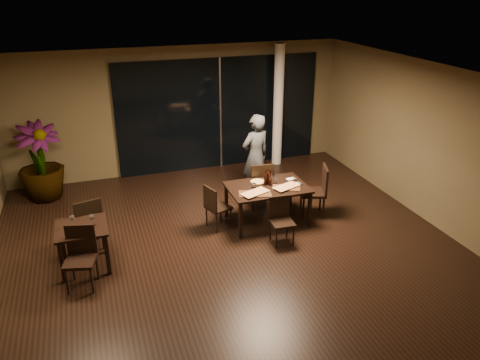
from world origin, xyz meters
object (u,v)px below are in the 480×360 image
potted_plant (40,162)px  bottle_c (267,176)px  main_table (267,190)px  chair_side_near (81,253)px  chair_main_right (318,188)px  chair_main_near (281,217)px  side_table (82,234)px  chair_main_left (215,205)px  diner (255,156)px  chair_side_far (88,221)px  bottle_b (270,178)px  bottle_a (265,178)px  chair_main_far (261,183)px

potted_plant → bottle_c: 4.81m
main_table → chair_side_near: chair_side_near is taller
main_table → chair_main_right: chair_main_right is taller
chair_main_near → chair_main_right: 1.30m
main_table → side_table: same height
side_table → chair_main_left: bearing=13.4°
main_table → chair_main_left: (-1.02, 0.07, -0.19)m
diner → bottle_c: (-0.17, -1.06, -0.00)m
chair_main_left → chair_main_near: bearing=-148.8°
chair_main_right → bottle_c: (-1.02, 0.18, 0.33)m
side_table → chair_side_far: (0.10, 0.53, -0.07)m
chair_main_left → chair_main_right: bearing=-112.5°
main_table → chair_main_left: 1.04m
main_table → chair_side_far: size_ratio=1.51×
potted_plant → chair_side_near: bearing=-78.7°
chair_side_near → bottle_b: size_ratio=3.11×
chair_main_right → bottle_c: bearing=-81.3°
potted_plant → bottle_a: potted_plant is taller
side_table → chair_side_near: chair_side_near is taller
main_table → bottle_b: (0.07, 0.05, 0.23)m
main_table → chair_main_near: (-0.04, -0.75, -0.20)m
bottle_a → bottle_c: size_ratio=0.92×
potted_plant → chair_main_right: bearing=-26.5°
bottle_b → side_table: bearing=-171.0°
main_table → side_table: 3.44m
chair_main_right → diner: bearing=-126.7°
chair_main_far → chair_main_left: bearing=29.1°
chair_main_far → bottle_b: 0.64m
chair_main_left → diner: bearing=-66.6°
chair_main_near → potted_plant: (-4.11, 3.28, 0.36)m
main_table → side_table: bearing=-171.6°
chair_main_left → bottle_c: bearing=-105.8°
diner → bottle_c: bearing=65.1°
chair_main_far → chair_side_near: size_ratio=1.04×
chair_main_far → chair_main_right: (0.96, -0.64, 0.02)m
chair_side_far → diner: 3.70m
chair_main_right → bottle_b: size_ratio=3.33×
diner → potted_plant: 4.54m
chair_main_right → chair_side_near: 4.58m
chair_side_far → bottle_c: (3.33, 0.10, 0.36)m
chair_main_left → chair_main_far: bearing=-84.2°
chair_main_left → diner: (1.22, 1.12, 0.43)m
chair_main_right → chair_side_far: 4.35m
chair_main_far → chair_side_far: size_ratio=1.02×
bottle_c → side_table: bearing=-169.6°
chair_side_far → chair_main_far: bearing=175.6°
diner → bottle_a: (-0.21, -1.10, -0.02)m
chair_main_near → chair_main_left: chair_main_left is taller
diner → bottle_b: 1.15m
chair_main_right → bottle_a: bearing=-78.6°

